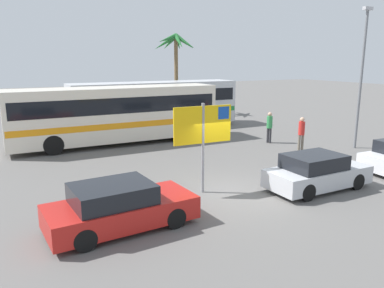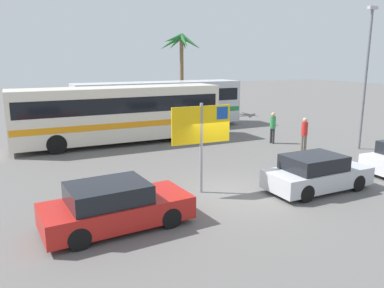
% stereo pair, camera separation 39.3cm
% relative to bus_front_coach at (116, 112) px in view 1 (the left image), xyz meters
% --- Properties ---
extents(ground, '(120.00, 120.00, 0.00)m').
position_rel_bus_front_coach_xyz_m(ground, '(1.31, -9.94, -1.78)').
color(ground, '#605E5B').
extents(bus_front_coach, '(11.44, 2.45, 3.17)m').
position_rel_bus_front_coach_xyz_m(bus_front_coach, '(0.00, 0.00, 0.00)').
color(bus_front_coach, silver).
rests_on(bus_front_coach, ground).
extents(bus_rear_coach, '(11.44, 2.45, 3.17)m').
position_rel_bus_front_coach_xyz_m(bus_rear_coach, '(3.78, 3.52, 0.00)').
color(bus_rear_coach, silver).
rests_on(bus_rear_coach, ground).
extents(ferry_sign, '(2.20, 0.12, 3.20)m').
position_rel_bus_front_coach_xyz_m(ferry_sign, '(0.45, -9.24, 0.54)').
color(ferry_sign, gray).
rests_on(ferry_sign, ground).
extents(car_red, '(4.23, 2.07, 1.32)m').
position_rel_bus_front_coach_xyz_m(car_red, '(-3.10, -10.75, -1.15)').
color(car_red, red).
rests_on(car_red, ground).
extents(car_silver, '(3.95, 1.70, 1.32)m').
position_rel_bus_front_coach_xyz_m(car_silver, '(4.26, -10.86, -1.15)').
color(car_silver, '#B7BABF').
rests_on(car_silver, ground).
extents(pedestrian_by_bus, '(0.32, 0.32, 1.76)m').
position_rel_bus_front_coach_xyz_m(pedestrian_by_bus, '(7.75, -3.80, -0.74)').
color(pedestrian_by_bus, '#2D2D33').
rests_on(pedestrian_by_bus, ground).
extents(pedestrian_near_sign, '(0.32, 0.32, 1.77)m').
position_rel_bus_front_coach_xyz_m(pedestrian_near_sign, '(7.95, -6.13, -0.73)').
color(pedestrian_near_sign, '#706656').
rests_on(pedestrian_near_sign, ground).
extents(lamp_post_left_side, '(0.56, 0.20, 7.22)m').
position_rel_bus_front_coach_xyz_m(lamp_post_left_side, '(11.05, -6.94, 2.15)').
color(lamp_post_left_side, slate).
rests_on(lamp_post_left_side, ground).
extents(palm_tree_seaside, '(4.00, 3.94, 6.80)m').
position_rel_bus_front_coach_xyz_m(palm_tree_seaside, '(8.01, 9.19, 3.78)').
color(palm_tree_seaside, brown).
rests_on(palm_tree_seaside, ground).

